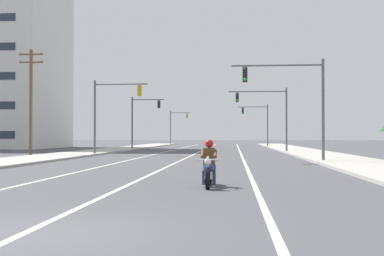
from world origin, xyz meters
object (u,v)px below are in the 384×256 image
object	(u,v)px
motorcycle_with_rider	(209,168)
traffic_signal_mid_right	(269,109)
traffic_signal_mid_left	(141,115)
utility_pole_left_near	(31,98)
traffic_signal_far_right	(259,119)
traffic_signal_near_right	(296,93)
traffic_signal_near_left	(110,106)
traffic_signal_far_left	(176,123)

from	to	relation	value
motorcycle_with_rider	traffic_signal_mid_right	size ratio (longest dim) A/B	0.35
traffic_signal_mid_left	utility_pole_left_near	bearing A→B (deg)	-106.09
traffic_signal_mid_left	traffic_signal_far_right	bearing A→B (deg)	48.60
utility_pole_left_near	traffic_signal_near_right	bearing A→B (deg)	-26.13
traffic_signal_near_left	traffic_signal_mid_left	xyz separation A→B (m)	(-0.64, 18.65, -0.05)
traffic_signal_near_left	traffic_signal_mid_right	xyz separation A→B (m)	(13.61, 8.05, 0.06)
motorcycle_with_rider	utility_pole_left_near	world-z (taller)	utility_pole_left_near
traffic_signal_mid_left	utility_pole_left_near	size ratio (longest dim) A/B	0.72
traffic_signal_near_left	traffic_signal_far_right	size ratio (longest dim) A/B	1.00
traffic_signal_far_right	utility_pole_left_near	size ratio (longest dim) A/B	0.72
traffic_signal_near_right	traffic_signal_near_left	size ratio (longest dim) A/B	1.00
traffic_signal_near_left	utility_pole_left_near	size ratio (longest dim) A/B	0.72
traffic_signal_near_left	traffic_signal_far_left	distance (m)	53.90
traffic_signal_mid_right	utility_pole_left_near	xyz separation A→B (m)	(-19.92, -9.06, 0.53)
traffic_signal_near_right	traffic_signal_mid_right	xyz separation A→B (m)	(-0.32, 18.98, 0.00)
traffic_signal_near_right	traffic_signal_mid_right	distance (m)	18.99
traffic_signal_near_left	traffic_signal_far_left	size ratio (longest dim) A/B	1.00
traffic_signal_near_left	traffic_signal_mid_right	world-z (taller)	same
motorcycle_with_rider	traffic_signal_far_right	size ratio (longest dim) A/B	0.35
traffic_signal_mid_left	traffic_signal_far_right	world-z (taller)	same
traffic_signal_far_right	utility_pole_left_near	bearing A→B (deg)	-119.23
motorcycle_with_rider	traffic_signal_near_right	xyz separation A→B (m)	(4.51, 15.99, 3.55)
traffic_signal_near_right	utility_pole_left_near	bearing A→B (deg)	153.87
traffic_signal_mid_right	traffic_signal_mid_left	xyz separation A→B (m)	(-14.25, 10.61, -0.11)
traffic_signal_far_right	traffic_signal_far_left	xyz separation A→B (m)	(-14.25, 18.68, -0.04)
utility_pole_left_near	traffic_signal_near_left	bearing A→B (deg)	9.09
motorcycle_with_rider	traffic_signal_far_left	size ratio (longest dim) A/B	0.35
motorcycle_with_rider	traffic_signal_mid_right	bearing A→B (deg)	83.17
traffic_signal_near_right	traffic_signal_mid_left	xyz separation A→B (m)	(-14.56, 29.59, -0.11)
traffic_signal_near_left	traffic_signal_mid_left	distance (m)	18.67
traffic_signal_near_right	traffic_signal_mid_right	bearing A→B (deg)	90.95
traffic_signal_near_right	traffic_signal_mid_right	size ratio (longest dim) A/B	1.00
traffic_signal_mid_right	traffic_signal_far_right	distance (m)	27.17
traffic_signal_far_right	traffic_signal_far_left	size ratio (longest dim) A/B	1.00
traffic_signal_mid_right	motorcycle_with_rider	bearing A→B (deg)	-96.83
motorcycle_with_rider	traffic_signal_far_left	xyz separation A→B (m)	(-9.71, 80.82, 3.44)
traffic_signal_near_right	traffic_signal_mid_left	world-z (taller)	same
motorcycle_with_rider	traffic_signal_mid_right	distance (m)	35.40
motorcycle_with_rider	utility_pole_left_near	distance (m)	30.59
traffic_signal_far_right	traffic_signal_far_left	bearing A→B (deg)	127.34
utility_pole_left_near	traffic_signal_mid_left	bearing A→B (deg)	73.91
traffic_signal_near_left	traffic_signal_far_left	xyz separation A→B (m)	(-0.30, 53.89, -0.05)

